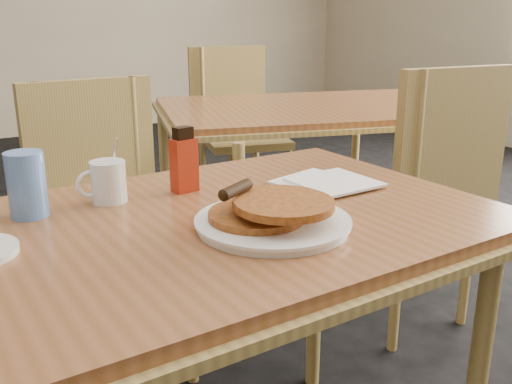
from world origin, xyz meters
TOP-DOWN VIEW (x-y plane):
  - main_table at (-0.05, 0.06)m, footprint 1.20×0.84m
  - neighbor_table at (1.00, 1.17)m, footprint 1.56×1.26m
  - chair_main_far at (-0.06, 0.83)m, footprint 0.46×0.46m
  - chair_neighbor_far at (1.01, 1.90)m, footprint 0.53×0.54m
  - chair_neighbor_near at (0.97, 0.45)m, footprint 0.49×0.49m
  - pancake_plate at (0.02, -0.05)m, footprint 0.30×0.30m
  - coffee_mug at (-0.20, 0.27)m, footprint 0.11×0.08m
  - syrup_bottle at (-0.03, 0.25)m, footprint 0.06×0.05m
  - napkin_stack at (0.28, 0.13)m, footprint 0.22×0.23m
  - blue_tumbler at (-0.37, 0.26)m, footprint 0.09×0.09m

SIDE VIEW (x-z plane):
  - chair_main_far at x=-0.06m, z-range 0.09..1.04m
  - chair_neighbor_far at x=1.01m, z-range 0.10..1.07m
  - chair_neighbor_near at x=0.97m, z-range 0.10..1.08m
  - main_table at x=-0.05m, z-range 0.33..1.08m
  - neighbor_table at x=1.00m, z-range 0.34..1.09m
  - napkin_stack at x=0.28m, z-range 0.75..0.76m
  - pancake_plate at x=0.02m, z-range 0.73..0.82m
  - coffee_mug at x=-0.20m, z-range 0.73..0.87m
  - blue_tumbler at x=-0.37m, z-range 0.75..0.88m
  - syrup_bottle at x=-0.03m, z-range 0.74..0.89m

